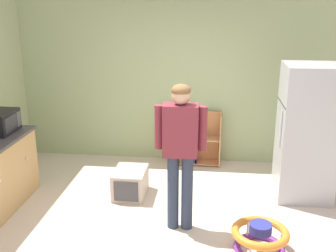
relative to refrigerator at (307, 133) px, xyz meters
The scene contains 7 objects.
ground_plane 2.28m from the refrigerator, 145.89° to the right, with size 12.00×12.00×0.00m, color beige.
back_wall 2.13m from the refrigerator, 146.35° to the left, with size 5.20×0.06×2.70m, color #A3B681.
refrigerator is the anchor object (origin of this frame).
bookshelf 1.89m from the refrigerator, 147.79° to the left, with size 0.80×0.28×0.85m.
standing_person 1.86m from the refrigerator, 147.35° to the right, with size 0.57×0.22×1.70m.
baby_walker 1.70m from the refrigerator, 116.57° to the right, with size 0.60×0.60×0.32m.
pet_carrier 2.42m from the refrigerator, behind, with size 0.42×0.55×0.36m.
Camera 1 is at (0.51, -3.97, 2.54)m, focal length 43.21 mm.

